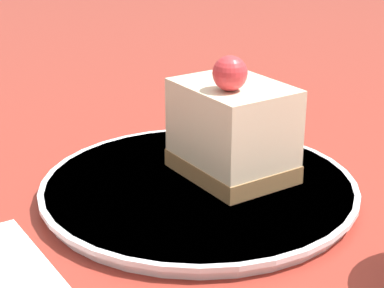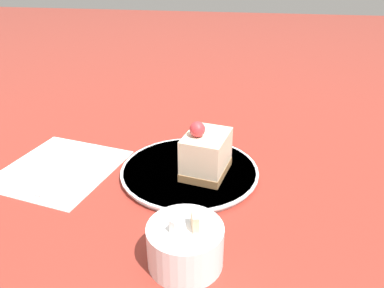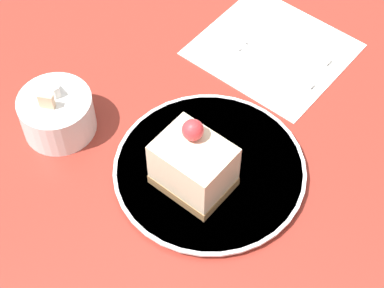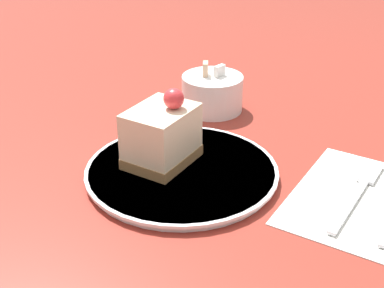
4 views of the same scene
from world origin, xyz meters
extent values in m
plane|color=maroon|center=(0.00, 0.00, 0.00)|extent=(4.00, 4.00, 0.00)
cylinder|color=white|center=(-0.03, 0.03, 0.01)|extent=(0.24, 0.24, 0.01)
cylinder|color=white|center=(-0.03, 0.03, 0.01)|extent=(0.25, 0.25, 0.00)
cube|color=olive|center=(-0.06, 0.04, 0.02)|extent=(0.09, 0.10, 0.01)
cube|color=beige|center=(-0.06, 0.04, 0.06)|extent=(0.09, 0.10, 0.06)
sphere|color=red|center=(-0.04, 0.05, 0.10)|extent=(0.03, 0.03, 0.03)
cube|color=white|center=(0.22, 0.05, 0.00)|extent=(0.24, 0.25, 0.00)
cube|color=silver|center=(0.19, 0.03, 0.01)|extent=(0.04, 0.13, 0.00)
cube|color=silver|center=(0.21, 0.12, 0.01)|extent=(0.03, 0.06, 0.00)
cube|color=silver|center=(0.24, 0.01, 0.01)|extent=(0.03, 0.08, 0.00)
cube|color=silver|center=(0.26, 0.09, 0.01)|extent=(0.03, 0.08, 0.00)
cylinder|color=white|center=(-0.06, 0.25, 0.03)|extent=(0.10, 0.10, 0.06)
cube|color=#D8B28C|center=(-0.07, 0.25, 0.07)|extent=(0.01, 0.02, 0.02)
cube|color=white|center=(-0.05, 0.25, 0.07)|extent=(0.02, 0.02, 0.02)
camera|label=1|loc=(0.30, 0.36, 0.23)|focal=60.00mm
camera|label=2|loc=(-0.12, 0.61, 0.37)|focal=35.00mm
camera|label=3|loc=(-0.45, -0.17, 0.70)|focal=60.00mm
camera|label=4|loc=(0.19, -0.52, 0.36)|focal=50.00mm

